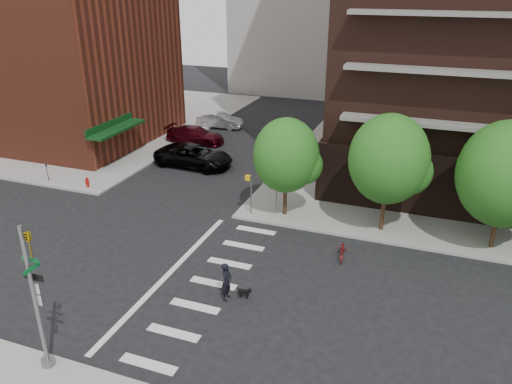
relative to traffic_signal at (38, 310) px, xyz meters
The scene contains 17 objects.
ground 7.98m from the traffic_signal, 86.42° to the left, with size 120.00×120.00×0.00m, color black.
sidewalk_nw 39.31m from the traffic_signal, 127.79° to the left, with size 31.00×33.00×0.15m, color gray.
crosswalk 8.40m from the traffic_signal, 70.35° to the left, with size 3.85×13.00×0.01m.
midrise_nw 34.19m from the traffic_signal, 130.18° to the left, with size 21.40×15.50×20.00m.
tree_a 16.66m from the traffic_signal, 74.39° to the left, with size 4.00×4.00×5.90m.
tree_b 19.20m from the traffic_signal, 56.79° to the left, with size 4.50×4.50×6.65m.
tree_c 23.02m from the traffic_signal, 44.16° to the left, with size 5.00×5.00×6.80m.
traffic_signal is the anchor object (origin of this frame).
pedestrian_signal 15.69m from the traffic_signal, 79.76° to the left, with size 2.18×0.67×2.60m.
fire_hydrant 18.42m from the traffic_signal, 123.26° to the left, with size 0.24×0.24×0.73m.
parking_meter 20.49m from the traffic_signal, 131.50° to the left, with size 0.10×0.08×1.32m.
parked_car_black 22.78m from the traffic_signal, 102.80° to the left, with size 6.27×2.89×1.74m, color black.
parked_car_maroon 28.80m from the traffic_signal, 105.61° to the left, with size 5.33×2.17×1.55m, color #3B060F.
parked_car_silver 34.08m from the traffic_signal, 103.13° to the left, with size 4.60×1.60×1.51m, color #9FA1A6.
scooter 15.22m from the traffic_signal, 53.59° to the left, with size 0.61×1.75×0.92m, color maroon.
dog_walker 8.20m from the traffic_signal, 54.88° to the left, with size 0.45×0.69×1.90m, color black.
dog 9.04m from the traffic_signal, 52.10° to the left, with size 0.64×0.23×0.53m.
Camera 1 is at (12.26, -18.78, 13.84)m, focal length 35.00 mm.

